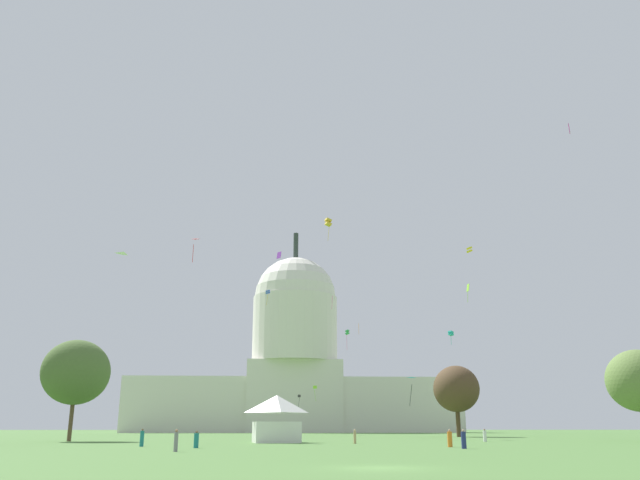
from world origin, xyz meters
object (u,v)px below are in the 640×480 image
at_px(tree_west_near, 76,372).
at_px(person_grey_near_tent, 176,441).
at_px(event_tent, 277,418).
at_px(person_tan_back_left, 355,437).
at_px(kite_yellow_mid, 469,250).
at_px(kite_lime_mid, 468,289).
at_px(kite_magenta_mid, 569,129).
at_px(person_teal_near_tree_west, 196,440).
at_px(person_navy_mid_center, 464,440).
at_px(capitol_building, 295,362).
at_px(kite_black_low, 299,396).
at_px(kite_orange_mid, 359,327).
at_px(kite_green_mid, 347,333).
at_px(kite_pink_mid, 332,300).
at_px(tree_east_mid, 456,389).
at_px(person_teal_lawn_far_right, 142,438).
at_px(kite_white_mid, 124,254).
at_px(kite_violet_mid, 279,255).
at_px(tree_east_far, 639,381).
at_px(kite_blue_high, 268,292).
at_px(kite_red_mid, 194,243).
at_px(kite_gold_high, 328,222).
at_px(kite_turquoise_mid, 451,333).
at_px(person_white_front_left, 485,436).
at_px(kite_cyan_low, 410,382).
at_px(kite_lime_low, 315,389).

relative_size(tree_west_near, person_grey_near_tent, 7.90).
relative_size(event_tent, person_tan_back_left, 3.94).
distance_m(person_tan_back_left, kite_yellow_mid, 42.76).
distance_m(kite_lime_mid, kite_magenta_mid, 62.62).
xyz_separation_m(person_teal_near_tree_west, person_navy_mid_center, (24.78, -3.64, 0.07)).
relative_size(capitol_building, tree_west_near, 8.21).
xyz_separation_m(kite_black_low, kite_orange_mid, (16.65, -17.48, 19.03)).
bearing_deg(kite_black_low, person_grey_near_tent, -155.65).
xyz_separation_m(kite_lime_mid, kite_green_mid, (-24.56, -5.37, -9.65)).
relative_size(tree_west_near, person_navy_mid_center, 8.11).
bearing_deg(person_teal_near_tree_west, kite_pink_mid, 173.55).
xyz_separation_m(tree_east_mid, kite_magenta_mid, (-5.49, -70.45, 22.93)).
height_order(kite_lime_mid, kite_pink_mid, kite_lime_mid).
bearing_deg(person_teal_lawn_far_right, kite_white_mid, 146.83).
height_order(tree_west_near, kite_violet_mid, kite_violet_mid).
relative_size(tree_east_far, person_navy_mid_center, 7.31).
bearing_deg(kite_magenta_mid, tree_west_near, 131.82).
xyz_separation_m(kite_lime_mid, kite_blue_high, (-40.33, 49.08, 8.87)).
bearing_deg(kite_green_mid, kite_magenta_mid, -135.30).
bearing_deg(kite_lime_mid, tree_west_near, 148.56).
height_order(kite_magenta_mid, kite_green_mid, kite_magenta_mid).
distance_m(tree_east_mid, kite_red_mid, 64.49).
relative_size(tree_east_far, kite_yellow_mid, 11.65).
bearing_deg(kite_gold_high, kite_violet_mid, -92.14).
xyz_separation_m(kite_green_mid, kite_turquoise_mid, (23.65, 16.58, 2.42)).
xyz_separation_m(kite_magenta_mid, kite_white_mid, (-53.69, 34.32, -5.49)).
relative_size(person_white_front_left, kite_pink_mid, 0.59).
bearing_deg(kite_green_mid, kite_turquoise_mid, -27.72).
xyz_separation_m(tree_east_mid, person_white_front_left, (-7.85, -41.74, -8.50)).
bearing_deg(capitol_building, kite_blue_high, -98.80).
relative_size(kite_blue_high, kite_gold_high, 0.90).
xyz_separation_m(kite_yellow_mid, kite_red_mid, (-44.22, -8.85, -2.16)).
bearing_deg(person_teal_lawn_far_right, kite_yellow_mid, 71.03).
bearing_deg(kite_cyan_low, kite_gold_high, -71.94).
bearing_deg(kite_turquoise_mid, kite_pink_mid, -117.71).
bearing_deg(person_teal_near_tree_west, kite_white_mid, -142.73).
relative_size(person_tan_back_left, kite_magenta_mid, 1.70).
bearing_deg(tree_west_near, tree_east_mid, 29.69).
height_order(kite_lime_mid, kite_green_mid, kite_lime_mid).
bearing_deg(tree_east_mid, person_teal_lawn_far_right, -128.93).
distance_m(tree_east_far, kite_pink_mid, 59.11).
relative_size(person_grey_near_tent, kite_black_low, 0.44).
distance_m(capitol_building, kite_lime_low, 47.19).
relative_size(tree_east_mid, person_grey_near_tent, 7.91).
bearing_deg(kite_pink_mid, kite_cyan_low, -104.79).
relative_size(tree_east_mid, person_teal_near_tree_west, 8.76).
bearing_deg(kite_turquoise_mid, kite_red_mid, -88.55).
relative_size(tree_east_mid, kite_turquoise_mid, 4.73).
distance_m(kite_turquoise_mid, kite_lime_low, 55.98).
bearing_deg(kite_yellow_mid, tree_east_far, -138.57).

